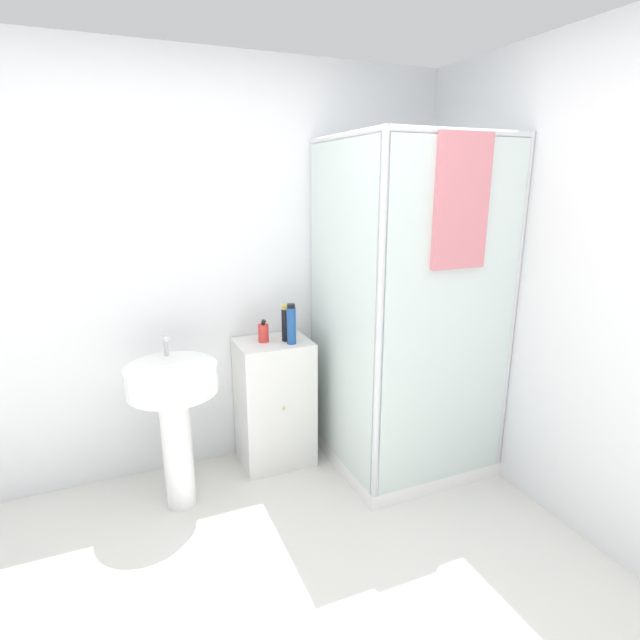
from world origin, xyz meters
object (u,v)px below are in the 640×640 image
object	(u,v)px
shampoo_bottle_tall_black	(286,324)
shampoo_bottle_blue	(291,324)
soap_dispenser	(263,333)
sink	(174,404)

from	to	relation	value
shampoo_bottle_tall_black	shampoo_bottle_blue	bearing A→B (deg)	-78.42
soap_dispenser	shampoo_bottle_blue	xyz separation A→B (m)	(0.15, -0.10, 0.06)
sink	shampoo_bottle_blue	distance (m)	0.82
sink	shampoo_bottle_blue	size ratio (longest dim) A/B	3.92
sink	shampoo_bottle_tall_black	world-z (taller)	shampoo_bottle_tall_black
sink	shampoo_bottle_tall_black	size ratio (longest dim) A/B	4.32
shampoo_bottle_tall_black	soap_dispenser	bearing A→B (deg)	165.16
soap_dispenser	shampoo_bottle_blue	distance (m)	0.19
sink	soap_dispenser	distance (m)	0.69
shampoo_bottle_blue	shampoo_bottle_tall_black	bearing A→B (deg)	101.58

